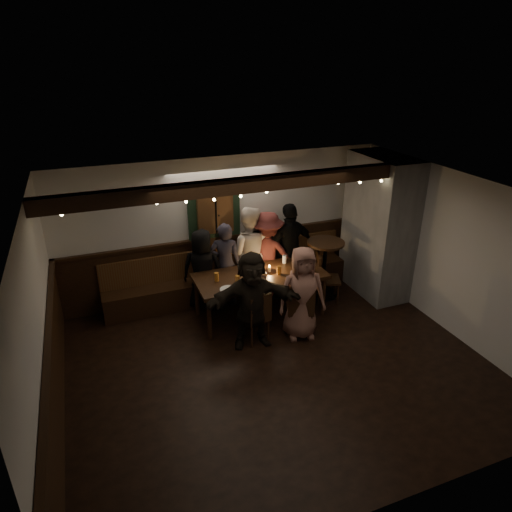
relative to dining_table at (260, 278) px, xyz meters
name	(u,v)px	position (x,y,z in m)	size (l,w,h in m)	color
room	(303,252)	(0.79, 0.02, 0.35)	(6.02, 5.01, 2.62)	black
dining_table	(260,278)	(0.00, 0.00, 0.00)	(2.21, 0.95, 0.96)	black
chair_near_left	(257,315)	(-0.34, -0.74, -0.23)	(0.48, 0.48, 0.87)	black
chair_near_right	(301,307)	(0.38, -0.80, -0.20)	(0.54, 0.54, 0.93)	black
chair_end	(323,275)	(1.26, 0.06, -0.19)	(0.55, 0.55, 0.94)	black
high_top	(325,262)	(1.38, 0.25, -0.04)	(0.68, 0.68, 1.09)	black
person_a	(203,270)	(-0.83, 0.63, 0.02)	(0.72, 0.47, 1.48)	black
person_b	(225,264)	(-0.42, 0.64, 0.05)	(0.57, 0.37, 1.55)	#23212C
person_c	(248,253)	(0.07, 0.75, 0.15)	(0.85, 0.66, 1.75)	beige
person_d	(267,254)	(0.41, 0.68, 0.09)	(1.05, 0.61, 1.63)	#562221
person_e	(290,249)	(0.84, 0.63, 0.16)	(1.03, 0.43, 1.76)	black
person_f	(252,300)	(-0.43, -0.75, 0.07)	(1.46, 0.47, 1.58)	black
person_g	(302,293)	(0.39, -0.80, 0.05)	(0.76, 0.49, 1.55)	#986558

